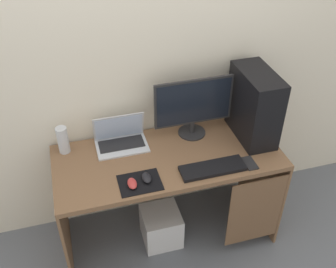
{
  "coord_description": "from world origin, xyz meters",
  "views": [
    {
      "loc": [
        -0.55,
        -1.94,
        2.47
      ],
      "look_at": [
        0.0,
        0.0,
        0.95
      ],
      "focal_mm": 42.51,
      "sensor_mm": 36.0,
      "label": 1
    }
  ],
  "objects_px": {
    "monitor": "(193,106)",
    "speaker": "(63,140)",
    "cell_phone": "(250,163)",
    "subwoofer": "(161,226)",
    "laptop": "(121,139)",
    "mouse_right": "(132,183)",
    "pc_tower": "(254,105)",
    "keyboard": "(213,168)",
    "mouse_left": "(147,178)"
  },
  "relations": [
    {
      "from": "laptop",
      "to": "mouse_left",
      "type": "xyz_separation_m",
      "value": [
        0.08,
        -0.39,
        -0.02
      ]
    },
    {
      "from": "laptop",
      "to": "keyboard",
      "type": "height_order",
      "value": "laptop"
    },
    {
      "from": "cell_phone",
      "to": "pc_tower",
      "type": "bearing_deg",
      "value": 64.65
    },
    {
      "from": "speaker",
      "to": "monitor",
      "type": "bearing_deg",
      "value": -3.15
    },
    {
      "from": "keyboard",
      "to": "laptop",
      "type": "bearing_deg",
      "value": 140.9
    },
    {
      "from": "speaker",
      "to": "pc_tower",
      "type": "bearing_deg",
      "value": -7.59
    },
    {
      "from": "monitor",
      "to": "mouse_left",
      "type": "relative_size",
      "value": 5.7
    },
    {
      "from": "monitor",
      "to": "speaker",
      "type": "height_order",
      "value": "monitor"
    },
    {
      "from": "speaker",
      "to": "subwoofer",
      "type": "relative_size",
      "value": 0.7
    },
    {
      "from": "mouse_left",
      "to": "subwoofer",
      "type": "distance_m",
      "value": 0.68
    },
    {
      "from": "laptop",
      "to": "subwoofer",
      "type": "relative_size",
      "value": 1.26
    },
    {
      "from": "mouse_left",
      "to": "subwoofer",
      "type": "relative_size",
      "value": 0.35
    },
    {
      "from": "pc_tower",
      "to": "mouse_right",
      "type": "relative_size",
      "value": 5.11
    },
    {
      "from": "pc_tower",
      "to": "subwoofer",
      "type": "relative_size",
      "value": 1.78
    },
    {
      "from": "speaker",
      "to": "mouse_left",
      "type": "relative_size",
      "value": 2.0
    },
    {
      "from": "monitor",
      "to": "keyboard",
      "type": "bearing_deg",
      "value": -89.61
    },
    {
      "from": "mouse_right",
      "to": "mouse_left",
      "type": "bearing_deg",
      "value": 14.74
    },
    {
      "from": "monitor",
      "to": "mouse_left",
      "type": "bearing_deg",
      "value": -138.34
    },
    {
      "from": "mouse_right",
      "to": "subwoofer",
      "type": "relative_size",
      "value": 0.35
    },
    {
      "from": "laptop",
      "to": "speaker",
      "type": "xyz_separation_m",
      "value": [
        -0.38,
        0.03,
        0.05
      ]
    },
    {
      "from": "speaker",
      "to": "subwoofer",
      "type": "height_order",
      "value": "speaker"
    },
    {
      "from": "pc_tower",
      "to": "speaker",
      "type": "height_order",
      "value": "pc_tower"
    },
    {
      "from": "laptop",
      "to": "subwoofer",
      "type": "distance_m",
      "value": 0.76
    },
    {
      "from": "keyboard",
      "to": "mouse_left",
      "type": "bearing_deg",
      "value": 177.31
    },
    {
      "from": "monitor",
      "to": "mouse_left",
      "type": "xyz_separation_m",
      "value": [
        -0.42,
        -0.38,
        -0.21
      ]
    },
    {
      "from": "monitor",
      "to": "speaker",
      "type": "relative_size",
      "value": 2.85
    },
    {
      "from": "cell_phone",
      "to": "subwoofer",
      "type": "height_order",
      "value": "cell_phone"
    },
    {
      "from": "mouse_left",
      "to": "mouse_right",
      "type": "relative_size",
      "value": 1.0
    },
    {
      "from": "mouse_right",
      "to": "cell_phone",
      "type": "xyz_separation_m",
      "value": [
        0.77,
        -0.01,
        -0.02
      ]
    },
    {
      "from": "keyboard",
      "to": "monitor",
      "type": "bearing_deg",
      "value": 90.39
    },
    {
      "from": "laptop",
      "to": "monitor",
      "type": "bearing_deg",
      "value": -2.08
    },
    {
      "from": "speaker",
      "to": "mouse_right",
      "type": "height_order",
      "value": "speaker"
    },
    {
      "from": "pc_tower",
      "to": "monitor",
      "type": "bearing_deg",
      "value": 162.75
    },
    {
      "from": "laptop",
      "to": "keyboard",
      "type": "bearing_deg",
      "value": -39.1
    },
    {
      "from": "pc_tower",
      "to": "speaker",
      "type": "relative_size",
      "value": 2.55
    },
    {
      "from": "subwoofer",
      "to": "speaker",
      "type": "bearing_deg",
      "value": 154.32
    },
    {
      "from": "pc_tower",
      "to": "mouse_left",
      "type": "distance_m",
      "value": 0.88
    },
    {
      "from": "keyboard",
      "to": "subwoofer",
      "type": "height_order",
      "value": "keyboard"
    },
    {
      "from": "speaker",
      "to": "subwoofer",
      "type": "bearing_deg",
      "value": -25.68
    },
    {
      "from": "mouse_left",
      "to": "cell_phone",
      "type": "distance_m",
      "value": 0.68
    },
    {
      "from": "speaker",
      "to": "keyboard",
      "type": "height_order",
      "value": "speaker"
    },
    {
      "from": "speaker",
      "to": "cell_phone",
      "type": "bearing_deg",
      "value": -21.92
    },
    {
      "from": "cell_phone",
      "to": "subwoofer",
      "type": "xyz_separation_m",
      "value": [
        -0.55,
        0.18,
        -0.64
      ]
    },
    {
      "from": "speaker",
      "to": "keyboard",
      "type": "bearing_deg",
      "value": -26.64
    },
    {
      "from": "keyboard",
      "to": "mouse_left",
      "type": "relative_size",
      "value": 4.38
    },
    {
      "from": "cell_phone",
      "to": "monitor",
      "type": "bearing_deg",
      "value": 121.84
    },
    {
      "from": "speaker",
      "to": "mouse_left",
      "type": "bearing_deg",
      "value": -42.65
    },
    {
      "from": "pc_tower",
      "to": "mouse_left",
      "type": "bearing_deg",
      "value": -162.6
    },
    {
      "from": "speaker",
      "to": "mouse_left",
      "type": "height_order",
      "value": "speaker"
    },
    {
      "from": "laptop",
      "to": "mouse_right",
      "type": "relative_size",
      "value": 3.61
    }
  ]
}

